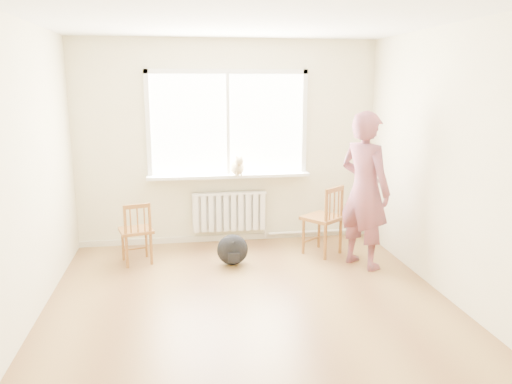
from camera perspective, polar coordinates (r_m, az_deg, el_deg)
name	(u,v)px	position (r m, az deg, el deg)	size (l,w,h in m)	color
floor	(253,312)	(4.90, -0.37, -13.53)	(4.50, 4.50, 0.00)	olive
ceiling	(252,15)	(4.44, -0.42, 19.61)	(4.50, 4.50, 0.00)	white
back_wall	(228,143)	(6.69, -3.24, 5.59)	(4.00, 0.01, 2.70)	beige
window	(228,120)	(6.63, -3.25, 8.25)	(2.12, 0.05, 1.42)	white
windowsill	(229,176)	(6.64, -3.10, 1.88)	(2.15, 0.22, 0.04)	white
radiator	(229,211)	(6.77, -3.07, -2.18)	(1.00, 0.12, 0.55)	white
heating_pipe	(317,232)	(7.12, 7.03, -4.51)	(0.04, 0.04, 1.40)	silver
baseboard	(229,237)	(6.95, -3.09, -5.21)	(4.00, 0.03, 0.08)	beige
chair_left	(137,233)	(6.15, -13.47, -4.56)	(0.46, 0.44, 0.76)	#92582A
chair_right	(326,220)	(6.34, 7.97, -3.20)	(0.61, 0.60, 0.89)	#92582A
person	(365,190)	(5.92, 12.30, 0.18)	(0.67, 0.44, 1.84)	#D0455C
cat	(238,167)	(6.54, -2.13, 2.92)	(0.20, 0.42, 0.28)	beige
backpack	(233,250)	(6.01, -2.70, -6.61)	(0.37, 0.28, 0.37)	black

